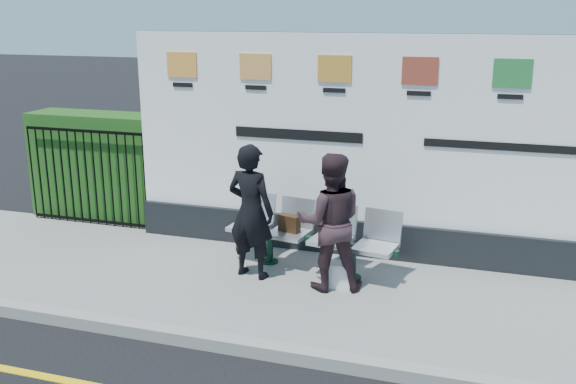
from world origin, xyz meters
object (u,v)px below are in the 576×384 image
(billboard, at_px, (415,166))
(woman_left, at_px, (251,211))
(woman_right, at_px, (330,222))
(bench, at_px, (310,252))

(billboard, xyz_separation_m, woman_left, (-1.87, -1.20, -0.44))
(billboard, xyz_separation_m, woman_right, (-0.84, -1.25, -0.46))
(bench, height_order, woman_right, woman_right)
(woman_right, bearing_deg, woman_left, -20.62)
(woman_left, height_order, woman_right, woman_left)
(woman_left, xyz_separation_m, woman_right, (1.03, -0.05, -0.02))
(bench, xyz_separation_m, woman_left, (-0.66, -0.40, 0.62))
(bench, bearing_deg, woman_left, -139.70)
(billboard, bearing_deg, woman_right, -123.83)
(billboard, xyz_separation_m, bench, (-1.21, -0.80, -1.06))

